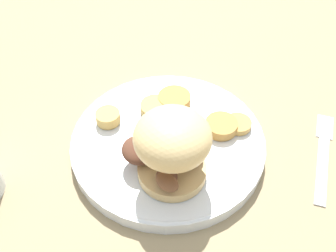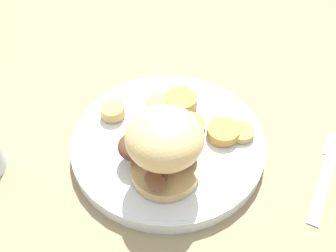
# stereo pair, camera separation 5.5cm
# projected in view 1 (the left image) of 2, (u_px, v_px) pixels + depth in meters

# --- Properties ---
(ground_plane) EXTENTS (4.00, 4.00, 0.00)m
(ground_plane) POSITION_uv_depth(u_px,v_px,m) (168.00, 148.00, 0.58)
(ground_plane) COLOR #937F5B
(dinner_plate) EXTENTS (0.28, 0.28, 0.02)m
(dinner_plate) POSITION_uv_depth(u_px,v_px,m) (168.00, 142.00, 0.57)
(dinner_plate) COLOR white
(dinner_plate) RESTS_ON ground_plane
(sandwich) EXTENTS (0.10, 0.12, 0.10)m
(sandwich) POSITION_uv_depth(u_px,v_px,m) (171.00, 146.00, 0.48)
(sandwich) COLOR tan
(sandwich) RESTS_ON dinner_plate
(potato_round_0) EXTENTS (0.04, 0.04, 0.02)m
(potato_round_0) POSITION_uv_depth(u_px,v_px,m) (108.00, 117.00, 0.58)
(potato_round_0) COLOR tan
(potato_round_0) RESTS_ON dinner_plate
(potato_round_1) EXTENTS (0.05, 0.05, 0.02)m
(potato_round_1) POSITION_uv_depth(u_px,v_px,m) (186.00, 125.00, 0.57)
(potato_round_1) COLOR #BC8942
(potato_round_1) RESTS_ON dinner_plate
(potato_round_2) EXTENTS (0.05, 0.05, 0.02)m
(potato_round_2) POSITION_uv_depth(u_px,v_px,m) (174.00, 100.00, 0.61)
(potato_round_2) COLOR #BC8942
(potato_round_2) RESTS_ON dinner_plate
(potato_round_3) EXTENTS (0.05, 0.05, 0.01)m
(potato_round_3) POSITION_uv_depth(u_px,v_px,m) (155.00, 108.00, 0.60)
(potato_round_3) COLOR tan
(potato_round_3) RESTS_ON dinner_plate
(potato_round_4) EXTENTS (0.04, 0.04, 0.01)m
(potato_round_4) POSITION_uv_depth(u_px,v_px,m) (238.00, 124.00, 0.58)
(potato_round_4) COLOR tan
(potato_round_4) RESTS_ON dinner_plate
(potato_round_5) EXTENTS (0.05, 0.05, 0.01)m
(potato_round_5) POSITION_uv_depth(u_px,v_px,m) (221.00, 126.00, 0.57)
(potato_round_5) COLOR #BC8942
(potato_round_5) RESTS_ON dinner_plate
(fork) EXTENTS (0.16, 0.10, 0.00)m
(fork) POSITION_uv_depth(u_px,v_px,m) (323.00, 155.00, 0.57)
(fork) COLOR silver
(fork) RESTS_ON ground_plane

